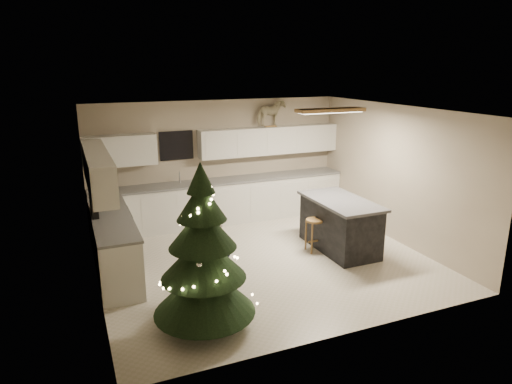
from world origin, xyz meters
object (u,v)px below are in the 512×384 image
island (340,224)px  rocking_horse (271,113)px  christmas_tree (203,262)px  bar_stool (315,227)px  toddler (222,260)px

island → rocking_horse: (-0.32, 2.39, 1.82)m
christmas_tree → bar_stool: bearing=32.4°
toddler → rocking_horse: (2.16, 3.01, 1.86)m
toddler → rocking_horse: size_ratio=1.24×
toddler → bar_stool: bearing=-10.4°
toddler → christmas_tree: bearing=-150.8°
island → rocking_horse: 3.02m
island → toddler: bearing=-166.1°
rocking_horse → island: bearing=171.4°
bar_stool → rocking_horse: bearing=86.0°
island → christmas_tree: bearing=-153.2°
christmas_tree → toddler: 1.17m
island → bar_stool: (-0.48, 0.09, -0.02)m
island → toddler: size_ratio=1.92×
christmas_tree → island: bearing=26.8°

